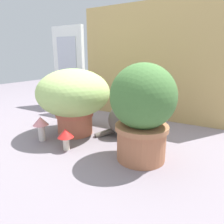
# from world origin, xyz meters

# --- Properties ---
(ground_plane) EXTENTS (6.00, 6.00, 0.00)m
(ground_plane) POSITION_xyz_m (0.00, 0.00, 0.00)
(ground_plane) COLOR slate
(cardboard_backdrop) EXTENTS (1.20, 0.03, 0.89)m
(cardboard_backdrop) POSITION_xyz_m (0.05, 0.59, 0.44)
(cardboard_backdrop) COLOR tan
(cardboard_backdrop) RESTS_ON ground
(window_panel_white) EXTENTS (0.36, 0.05, 0.77)m
(window_panel_white) POSITION_xyz_m (-0.81, 0.61, 0.39)
(window_panel_white) COLOR white
(window_panel_white) RESTS_ON ground
(grass_planter) EXTENTS (0.46, 0.46, 0.42)m
(grass_planter) POSITION_xyz_m (-0.25, 0.01, 0.25)
(grass_planter) COLOR #B96349
(grass_planter) RESTS_ON ground
(leafy_planter) EXTENTS (0.31, 0.31, 0.47)m
(leafy_planter) POSITION_xyz_m (0.26, -0.10, 0.25)
(leafy_planter) COLOR #AE6B49
(leafy_planter) RESTS_ON ground
(cat) EXTENTS (0.31, 0.32, 0.32)m
(cat) POSITION_xyz_m (0.07, 0.17, 0.12)
(cat) COLOR #615951
(cat) RESTS_ON ground
(mushroom_ornament_pink) EXTENTS (0.09, 0.09, 0.15)m
(mushroom_ornament_pink) POSITION_xyz_m (-0.34, -0.18, 0.10)
(mushroom_ornament_pink) COLOR silver
(mushroom_ornament_pink) RESTS_ON ground
(mushroom_ornament_red) EXTENTS (0.09, 0.09, 0.12)m
(mushroom_ornament_red) POSITION_xyz_m (-0.13, -0.21, 0.09)
(mushroom_ornament_red) COLOR silver
(mushroom_ornament_red) RESTS_ON ground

